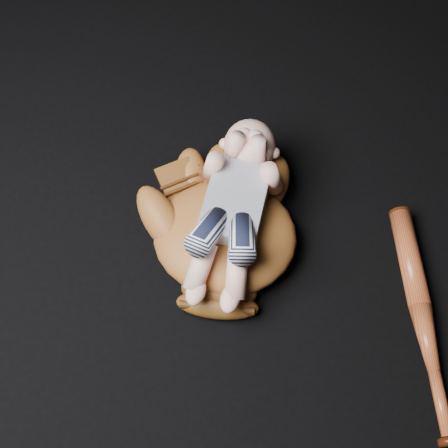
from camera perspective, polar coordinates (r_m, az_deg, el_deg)
The scene contains 3 objects.
baseball_glove at distance 1.25m, azimuth 0.09°, elevation -0.76°, with size 0.36×0.41×0.13m, color brown, non-canonical shape.
newborn_baby at distance 1.20m, azimuth 0.72°, elevation 1.14°, with size 0.19×0.41×0.16m, color #F1B29B, non-canonical shape.
baseball_bat at distance 1.27m, azimuth 17.72°, elevation -8.31°, with size 0.04×0.48×0.04m, color #A1421F, non-canonical shape.
Camera 1 is at (-0.16, -0.50, 1.15)m, focal length 50.00 mm.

